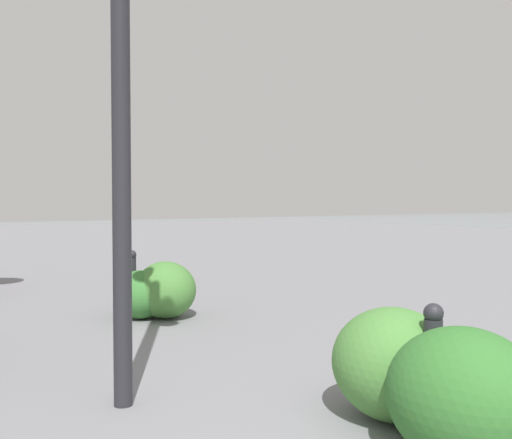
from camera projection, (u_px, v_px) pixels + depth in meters
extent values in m
cylinder|color=#232328|center=(121.00, 130.00, 4.20)|extent=(0.14, 0.14, 4.14)
cylinder|color=#232328|center=(433.00, 379.00, 3.68)|extent=(0.12, 0.12, 0.78)
sphere|color=#232328|center=(433.00, 313.00, 3.66)|extent=(0.13, 0.13, 0.13)
cylinder|color=#232328|center=(132.00, 284.00, 8.00)|extent=(0.12, 0.12, 0.73)
sphere|color=#232328|center=(132.00, 255.00, 7.99)|extent=(0.13, 0.13, 0.13)
ellipsoid|color=#477F38|center=(165.00, 290.00, 7.43)|extent=(0.87, 0.79, 0.74)
ellipsoid|color=#2D6628|center=(465.00, 397.00, 3.29)|extent=(0.95, 0.86, 0.81)
ellipsoid|color=#387533|center=(141.00, 294.00, 7.40)|extent=(0.74, 0.67, 0.63)
ellipsoid|color=#477F38|center=(394.00, 364.00, 3.99)|extent=(0.93, 0.84, 0.79)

